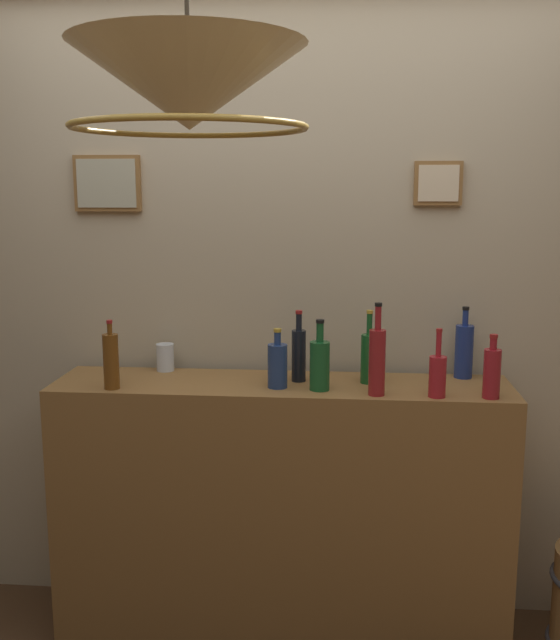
{
  "coord_description": "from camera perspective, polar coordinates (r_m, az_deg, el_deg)",
  "views": [
    {
      "loc": [
        0.23,
        -1.83,
        1.75
      ],
      "look_at": [
        0.0,
        0.78,
        1.27
      ],
      "focal_mm": 41.17,
      "sensor_mm": 36.0,
      "label": 1
    }
  ],
  "objects": [
    {
      "name": "pendant_lamp",
      "position": [
        1.93,
        -7.11,
        17.33
      ],
      "size": [
        0.6,
        0.6,
        0.56
      ],
      "color": "beige"
    },
    {
      "name": "liquor_bottle_port",
      "position": [
        2.73,
        -13.0,
        -3.09
      ],
      "size": [
        0.06,
        0.06,
        0.25
      ],
      "color": "brown",
      "rests_on": "bar_shelf_unit"
    },
    {
      "name": "liquor_bottle_scotch",
      "position": [
        2.91,
        14.11,
        -2.3
      ],
      "size": [
        0.07,
        0.07,
        0.28
      ],
      "color": "navy",
      "rests_on": "bar_shelf_unit"
    },
    {
      "name": "liquor_bottle_vermouth",
      "position": [
        2.65,
        16.15,
        -3.92
      ],
      "size": [
        0.06,
        0.06,
        0.23
      ],
      "color": "maroon",
      "rests_on": "bar_shelf_unit"
    },
    {
      "name": "glass_tumbler_rocks",
      "position": [
        2.97,
        -8.91,
        -2.88
      ],
      "size": [
        0.07,
        0.07,
        0.11
      ],
      "color": "silver",
      "rests_on": "bar_shelf_unit"
    },
    {
      "name": "bar_shelf_unit",
      "position": [
        2.94,
        0.09,
        -14.57
      ],
      "size": [
        1.72,
        0.38,
        1.02
      ],
      "primitive_type": "cube",
      "color": "olive",
      "rests_on": "ground"
    },
    {
      "name": "liquor_bottle_vodka",
      "position": [
        2.6,
        7.56,
        -3.1
      ],
      "size": [
        0.06,
        0.06,
        0.33
      ],
      "color": "maroon",
      "rests_on": "bar_shelf_unit"
    },
    {
      "name": "liquor_bottle_sherry",
      "position": [
        2.76,
        6.91,
        -2.85
      ],
      "size": [
        0.06,
        0.06,
        0.28
      ],
      "color": "#195523",
      "rests_on": "bar_shelf_unit"
    },
    {
      "name": "panelled_rear_partition",
      "position": [
        2.95,
        0.52,
        4.08
      ],
      "size": [
        3.22,
        0.15,
        2.71
      ],
      "color": "#BCAD8E",
      "rests_on": "ground"
    },
    {
      "name": "liquor_bottle_gin",
      "position": [
        2.65,
        3.1,
        -3.42
      ],
      "size": [
        0.07,
        0.07,
        0.26
      ],
      "color": "#175227",
      "rests_on": "bar_shelf_unit"
    },
    {
      "name": "liquor_bottle_whiskey",
      "position": [
        2.77,
        1.47,
        -2.62
      ],
      "size": [
        0.05,
        0.05,
        0.27
      ],
      "color": "black",
      "rests_on": "bar_shelf_unit"
    },
    {
      "name": "liquor_bottle_brandy",
      "position": [
        2.68,
        -0.2,
        -3.5
      ],
      "size": [
        0.07,
        0.07,
        0.22
      ],
      "color": "navy",
      "rests_on": "bar_shelf_unit"
    },
    {
      "name": "liquor_bottle_tequila",
      "position": [
        2.62,
        12.14,
        -4.17
      ],
      "size": [
        0.06,
        0.06,
        0.24
      ],
      "color": "#A51D26",
      "rests_on": "bar_shelf_unit"
    }
  ]
}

